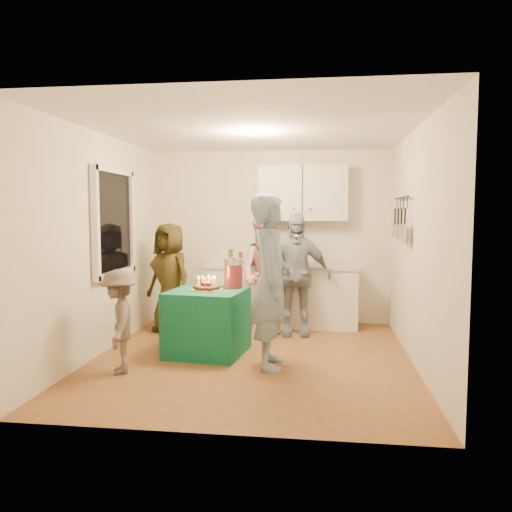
# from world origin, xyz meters

# --- Properties ---
(floor) EXTENTS (4.00, 4.00, 0.00)m
(floor) POSITION_xyz_m (0.00, 0.00, 0.00)
(floor) COLOR brown
(floor) RESTS_ON ground
(ceiling) EXTENTS (4.00, 4.00, 0.00)m
(ceiling) POSITION_xyz_m (0.00, 0.00, 2.60)
(ceiling) COLOR white
(ceiling) RESTS_ON floor
(back_wall) EXTENTS (3.60, 3.60, 0.00)m
(back_wall) POSITION_xyz_m (0.00, 2.00, 1.30)
(back_wall) COLOR silver
(back_wall) RESTS_ON floor
(left_wall) EXTENTS (4.00, 4.00, 0.00)m
(left_wall) POSITION_xyz_m (-1.80, 0.00, 1.30)
(left_wall) COLOR silver
(left_wall) RESTS_ON floor
(right_wall) EXTENTS (4.00, 4.00, 0.00)m
(right_wall) POSITION_xyz_m (1.80, 0.00, 1.30)
(right_wall) COLOR silver
(right_wall) RESTS_ON floor
(window_night) EXTENTS (0.04, 1.00, 1.20)m
(window_night) POSITION_xyz_m (-1.77, 0.30, 1.55)
(window_night) COLOR black
(window_night) RESTS_ON left_wall
(counter) EXTENTS (2.20, 0.58, 0.86)m
(counter) POSITION_xyz_m (0.20, 1.70, 0.43)
(counter) COLOR white
(counter) RESTS_ON floor
(countertop) EXTENTS (2.24, 0.62, 0.05)m
(countertop) POSITION_xyz_m (0.20, 1.70, 0.89)
(countertop) COLOR beige
(countertop) RESTS_ON counter
(upper_cabinet) EXTENTS (1.30, 0.30, 0.80)m
(upper_cabinet) POSITION_xyz_m (0.50, 1.85, 1.95)
(upper_cabinet) COLOR white
(upper_cabinet) RESTS_ON back_wall
(pot_rack) EXTENTS (0.12, 1.00, 0.60)m
(pot_rack) POSITION_xyz_m (1.72, 0.70, 1.60)
(pot_rack) COLOR black
(pot_rack) RESTS_ON right_wall
(microwave) EXTENTS (0.54, 0.37, 0.29)m
(microwave) POSITION_xyz_m (0.02, 1.70, 1.06)
(microwave) COLOR white
(microwave) RESTS_ON countertop
(party_table) EXTENTS (0.95, 0.95, 0.76)m
(party_table) POSITION_xyz_m (-0.55, 0.13, 0.38)
(party_table) COLOR #0F6444
(party_table) RESTS_ON floor
(donut_cake) EXTENTS (0.38, 0.38, 0.18)m
(donut_cake) POSITION_xyz_m (-0.55, 0.10, 0.85)
(donut_cake) COLOR #381C0C
(donut_cake) RESTS_ON party_table
(punch_jar) EXTENTS (0.22, 0.22, 0.34)m
(punch_jar) POSITION_xyz_m (-0.27, 0.32, 0.93)
(punch_jar) COLOR red
(punch_jar) RESTS_ON party_table
(man_birthday) EXTENTS (0.51, 0.72, 1.87)m
(man_birthday) POSITION_xyz_m (0.24, -0.29, 0.94)
(man_birthday) COLOR #7996B1
(man_birthday) RESTS_ON floor
(woman_back_left) EXTENTS (0.89, 0.80, 1.52)m
(woman_back_left) POSITION_xyz_m (-1.32, 1.14, 0.76)
(woman_back_left) COLOR #544718
(woman_back_left) RESTS_ON floor
(woman_back_center) EXTENTS (0.97, 0.88, 1.62)m
(woman_back_center) POSITION_xyz_m (0.03, 1.23, 0.81)
(woman_back_center) COLOR #D36E7F
(woman_back_center) RESTS_ON floor
(woman_back_right) EXTENTS (1.00, 0.48, 1.66)m
(woman_back_right) POSITION_xyz_m (0.43, 1.16, 0.83)
(woman_back_right) COLOR #102238
(woman_back_right) RESTS_ON floor
(child_near_left) EXTENTS (0.63, 0.80, 1.08)m
(child_near_left) POSITION_xyz_m (-1.31, -0.70, 0.54)
(child_near_left) COLOR #524641
(child_near_left) RESTS_ON floor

